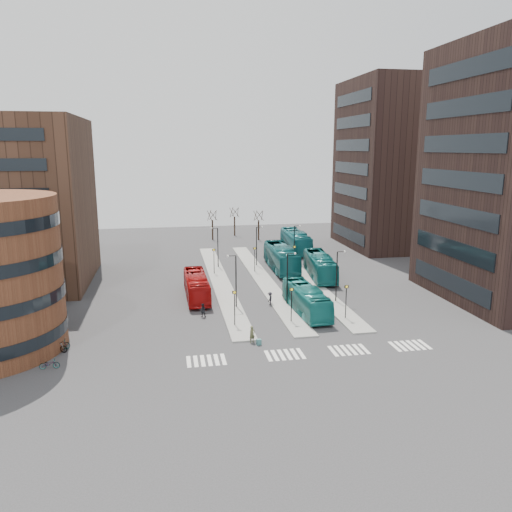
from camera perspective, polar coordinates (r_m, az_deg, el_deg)
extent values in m
plane|color=#2D2D2F|center=(42.09, 5.96, -13.20)|extent=(160.00, 160.00, 0.00)
cube|color=gray|center=(69.16, -4.15, -2.83)|extent=(2.50, 45.00, 0.15)
cube|color=gray|center=(70.02, 0.75, -2.61)|extent=(2.50, 45.00, 0.15)
cube|color=gray|center=(71.36, 5.48, -2.38)|extent=(2.50, 45.00, 0.15)
cube|color=navy|center=(47.30, 0.32, -9.80)|extent=(0.49, 0.41, 0.55)
imported|color=#A20C0C|center=(61.47, -6.82, -3.43)|extent=(2.72, 10.89, 3.02)
imported|color=#16706C|center=(56.06, 5.75, -4.95)|extent=(3.01, 10.98, 3.03)
imported|color=#125A5D|center=(75.18, 2.90, -0.20)|extent=(3.33, 13.25, 3.67)
imported|color=#136060|center=(71.19, 7.31, -1.12)|extent=(4.21, 12.36, 3.37)
imported|color=#15666D|center=(88.87, 4.55, 1.71)|extent=(3.52, 13.22, 3.66)
imported|color=#4C4E2E|center=(47.65, -0.44, -8.94)|extent=(0.70, 0.60, 1.63)
imported|color=black|center=(54.85, -6.13, -6.17)|extent=(0.74, 0.58, 1.53)
imported|color=black|center=(54.80, 5.73, -6.01)|extent=(0.55, 1.12, 1.85)
imported|color=black|center=(58.62, 1.61, -4.88)|extent=(0.96, 1.14, 1.54)
imported|color=gray|center=(45.85, -22.54, -11.33)|extent=(1.63, 0.64, 0.85)
imported|color=gray|center=(48.90, -21.72, -9.64)|extent=(1.84, 0.92, 1.06)
imported|color=gray|center=(49.64, -21.54, -9.35)|extent=(1.87, 0.69, 0.97)
cube|color=silver|center=(44.29, -7.69, -11.89)|extent=(0.35, 2.40, 0.01)
cube|color=silver|center=(44.32, -6.90, -11.85)|extent=(0.35, 2.40, 0.01)
cube|color=silver|center=(44.35, -6.11, -11.81)|extent=(0.35, 2.40, 0.01)
cube|color=silver|center=(44.39, -5.32, -11.77)|extent=(0.35, 2.40, 0.01)
cube|color=silver|center=(44.43, -4.53, -11.73)|extent=(0.35, 2.40, 0.01)
cube|color=silver|center=(44.49, -3.75, -11.68)|extent=(0.35, 2.40, 0.01)
cube|color=silver|center=(45.06, 1.41, -11.34)|extent=(0.35, 2.40, 0.01)
cube|color=silver|center=(45.18, 2.17, -11.28)|extent=(0.35, 2.40, 0.01)
cube|color=silver|center=(45.30, 2.93, -11.22)|extent=(0.35, 2.40, 0.01)
cube|color=silver|center=(45.43, 3.68, -11.16)|extent=(0.35, 2.40, 0.01)
cube|color=silver|center=(45.57, 4.43, -11.10)|extent=(0.35, 2.40, 0.01)
cube|color=silver|center=(45.71, 5.17, -11.03)|extent=(0.35, 2.40, 0.01)
cube|color=silver|center=(46.55, 8.79, -10.69)|extent=(0.35, 2.40, 0.01)
cube|color=silver|center=(46.74, 9.50, -10.62)|extent=(0.35, 2.40, 0.01)
cube|color=silver|center=(46.94, 10.20, -10.54)|extent=(0.35, 2.40, 0.01)
cube|color=silver|center=(47.14, 10.90, -10.47)|extent=(0.35, 2.40, 0.01)
cube|color=silver|center=(47.35, 11.59, -10.40)|extent=(0.35, 2.40, 0.01)
cube|color=silver|center=(47.56, 12.27, -10.32)|extent=(0.35, 2.40, 0.01)
cube|color=silver|center=(48.74, 15.58, -9.93)|extent=(0.35, 2.40, 0.01)
cube|color=silver|center=(49.00, 16.23, -9.85)|extent=(0.35, 2.40, 0.01)
cube|color=silver|center=(49.26, 16.86, -9.78)|extent=(0.35, 2.40, 0.01)
cube|color=silver|center=(49.52, 17.49, -9.70)|extent=(0.35, 2.40, 0.01)
cube|color=silver|center=(49.79, 18.11, -9.62)|extent=(0.35, 2.40, 0.01)
cube|color=silver|center=(50.07, 18.72, -9.54)|extent=(0.35, 2.40, 0.01)
cube|color=black|center=(63.78, 21.18, -2.69)|extent=(0.12, 16.00, 2.00)
cube|color=black|center=(62.93, 21.46, 0.83)|extent=(0.12, 16.00, 2.00)
cube|color=black|center=(62.32, 21.74, 4.44)|extent=(0.12, 16.00, 2.00)
cube|color=black|center=(61.96, 22.04, 8.10)|extent=(0.12, 16.00, 2.00)
cube|color=black|center=(61.86, 22.34, 11.79)|extent=(0.12, 16.00, 2.00)
cube|color=black|center=(62.02, 22.65, 15.48)|extent=(0.12, 16.00, 2.00)
cube|color=black|center=(62.44, 22.96, 19.13)|extent=(0.12, 16.00, 2.00)
cube|color=black|center=(96.54, 16.43, 9.97)|extent=(20.00, 20.00, 30.00)
cube|color=black|center=(93.75, 10.45, 2.51)|extent=(0.12, 16.00, 2.00)
cube|color=black|center=(93.17, 10.55, 4.94)|extent=(0.12, 16.00, 2.00)
cube|color=black|center=(92.76, 10.64, 7.39)|extent=(0.12, 16.00, 2.00)
cube|color=black|center=(92.52, 10.74, 9.86)|extent=(0.12, 16.00, 2.00)
cube|color=black|center=(92.46, 10.84, 12.33)|extent=(0.12, 16.00, 2.00)
cube|color=black|center=(92.56, 10.94, 14.81)|extent=(0.12, 16.00, 2.00)
cube|color=black|center=(92.84, 11.05, 17.27)|extent=(0.12, 16.00, 2.00)
cylinder|color=black|center=(51.46, -2.46, -6.03)|extent=(0.10, 0.10, 3.50)
cube|color=black|center=(50.94, -2.48, -4.16)|extent=(0.45, 0.10, 0.30)
cube|color=yellow|center=(50.88, -2.47, -4.18)|extent=(0.20, 0.02, 0.20)
cylinder|color=black|center=(72.55, -4.82, -0.64)|extent=(0.10, 0.10, 3.50)
cube|color=black|center=(72.18, -4.85, 0.71)|extent=(0.45, 0.10, 0.30)
cube|color=yellow|center=(72.12, -4.84, 0.71)|extent=(0.20, 0.02, 0.20)
cylinder|color=black|center=(52.56, 4.06, -5.66)|extent=(0.10, 0.10, 3.50)
cube|color=black|center=(52.05, 4.09, -3.83)|extent=(0.45, 0.10, 0.30)
cube|color=yellow|center=(51.99, 4.11, -3.84)|extent=(0.20, 0.02, 0.20)
cylinder|color=black|center=(73.33, -0.15, -0.46)|extent=(0.10, 0.10, 3.50)
cube|color=black|center=(72.96, -0.15, 0.88)|extent=(0.45, 0.10, 0.30)
cube|color=yellow|center=(72.91, -0.14, 0.87)|extent=(0.20, 0.02, 0.20)
cylinder|color=black|center=(54.30, 10.24, -5.24)|extent=(0.10, 0.10, 3.50)
cube|color=black|center=(53.80, 10.31, -3.46)|extent=(0.45, 0.10, 0.30)
cube|color=yellow|center=(53.75, 10.33, -3.48)|extent=(0.20, 0.02, 0.20)
cylinder|color=black|center=(74.59, 4.39, -0.28)|extent=(0.10, 0.10, 3.50)
cube|color=black|center=(74.23, 4.41, 1.04)|extent=(0.45, 0.10, 0.30)
cube|color=yellow|center=(74.17, 4.43, 1.03)|extent=(0.20, 0.02, 0.20)
cylinder|color=black|center=(56.93, -2.30, -2.92)|extent=(0.14, 0.14, 6.00)
cylinder|color=black|center=(56.16, -2.78, 0.02)|extent=(0.90, 0.08, 0.08)
sphere|color=silver|center=(56.10, -3.23, 0.00)|extent=(0.24, 0.24, 0.24)
cylinder|color=black|center=(76.28, -4.38, 0.97)|extent=(0.14, 0.14, 6.00)
cylinder|color=black|center=(75.70, -4.75, 3.18)|extent=(0.90, 0.08, 0.08)
sphere|color=silver|center=(75.66, -5.09, 3.17)|extent=(0.24, 0.24, 0.24)
cylinder|color=black|center=(58.02, 3.59, -2.64)|extent=(0.14, 0.14, 6.00)
cylinder|color=black|center=(57.43, 4.06, 0.28)|extent=(0.90, 0.08, 0.08)
sphere|color=silver|center=(57.54, 4.50, 0.29)|extent=(0.24, 0.24, 0.24)
cylinder|color=black|center=(77.10, 0.06, 1.12)|extent=(0.14, 0.14, 6.00)
cylinder|color=black|center=(76.65, 0.39, 3.34)|extent=(0.90, 0.08, 0.08)
sphere|color=silver|center=(76.74, 0.72, 3.34)|extent=(0.24, 0.24, 0.24)
cylinder|color=black|center=(59.70, 9.19, -2.35)|extent=(0.14, 0.14, 6.00)
cylinder|color=black|center=(59.18, 9.70, 0.49)|extent=(0.90, 0.08, 0.08)
sphere|color=silver|center=(59.33, 10.11, 0.50)|extent=(0.24, 0.24, 0.24)
cylinder|color=black|center=(78.37, 4.38, 1.27)|extent=(0.14, 0.14, 6.00)
cylinder|color=black|center=(77.97, 4.74, 3.45)|extent=(0.90, 0.08, 0.08)
sphere|color=silver|center=(78.08, 5.06, 3.45)|extent=(0.24, 0.24, 0.24)
cylinder|color=black|center=(100.13, -4.99, 2.99)|extent=(0.30, 0.30, 4.00)
cylinder|color=black|center=(99.77, -4.62, 4.65)|extent=(0.10, 1.56, 1.95)
cylinder|color=black|center=(100.38, -4.93, 4.69)|extent=(1.48, 0.59, 1.97)
cylinder|color=black|center=(100.06, -5.37, 4.66)|extent=(0.90, 1.31, 1.99)
cylinder|color=black|center=(99.25, -5.33, 4.60)|extent=(0.89, 1.31, 1.99)
cylinder|color=black|center=(99.06, -4.86, 4.59)|extent=(1.48, 0.58, 1.97)
cylinder|color=black|center=(104.61, -2.46, 3.43)|extent=(0.30, 0.30, 4.00)
cylinder|color=black|center=(104.30, -2.09, 5.01)|extent=(0.10, 1.56, 1.95)
cylinder|color=black|center=(104.88, -2.41, 5.05)|extent=(1.48, 0.59, 1.97)
cylinder|color=black|center=(104.53, -2.82, 5.02)|extent=(0.90, 1.31, 1.99)
cylinder|color=black|center=(103.72, -2.76, 4.97)|extent=(0.89, 1.31, 1.99)
cylinder|color=black|center=(103.58, -2.31, 4.96)|extent=(1.48, 0.58, 1.97)
cylinder|color=black|center=(99.38, 0.30, 2.97)|extent=(0.30, 0.30, 4.00)
cylinder|color=black|center=(99.08, 0.70, 4.64)|extent=(0.10, 1.56, 1.95)
cylinder|color=black|center=(99.64, 0.35, 4.68)|extent=(1.48, 0.59, 1.97)
cylinder|color=black|center=(99.26, -0.07, 4.65)|extent=(0.90, 1.31, 1.99)
cylinder|color=black|center=(98.45, 0.02, 4.59)|extent=(0.89, 1.31, 1.99)
cylinder|color=black|center=(98.34, 0.49, 4.58)|extent=(1.48, 0.58, 1.97)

